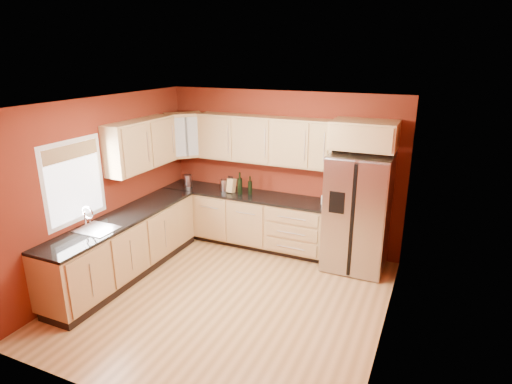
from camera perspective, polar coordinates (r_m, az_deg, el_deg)
floor at (r=5.96m, az=-3.74°, el=-14.03°), size 4.00×4.00×0.00m
ceiling at (r=5.08m, az=-4.34°, el=11.66°), size 4.00×4.00×0.00m
wall_back at (r=7.13m, az=3.49°, el=2.89°), size 4.00×0.04×2.60m
wall_front at (r=3.90m, az=-18.12°, el=-11.51°), size 4.00×0.04×2.60m
wall_left at (r=6.52m, az=-19.77°, el=0.38°), size 0.04×4.00×2.60m
wall_right at (r=4.84m, az=17.53°, el=-5.46°), size 0.04×4.00×2.60m
base_cabinets_back at (r=7.34m, az=-1.49°, el=-3.70°), size 2.90×0.60×0.88m
base_cabinets_left at (r=6.63m, az=-17.07°, el=-7.04°), size 0.60×2.80×0.88m
countertop_back at (r=7.17m, az=-1.56°, el=-0.32°), size 2.90×0.62×0.04m
countertop_left at (r=6.45m, az=-17.38°, el=-3.35°), size 0.62×2.80×0.04m
upper_cabinets_back at (r=6.95m, az=1.15°, el=6.97°), size 2.30×0.33×0.75m
upper_cabinets_left at (r=6.81m, az=-15.07°, el=6.13°), size 0.33×1.35×0.75m
corner_upper_cabinet at (r=7.46m, az=-9.55°, el=7.50°), size 0.67×0.67×0.75m
over_fridge_cabinet at (r=6.34m, az=14.24°, el=7.41°), size 0.92×0.60×0.40m
refrigerator at (r=6.57m, az=13.35°, el=-2.68°), size 0.90×0.75×1.78m
window at (r=6.10m, az=-23.05°, el=1.27°), size 0.03×0.90×1.00m
sink_faucet at (r=6.05m, az=-20.59°, el=-3.38°), size 0.50×0.42×0.30m
canister_left at (r=7.28m, az=-4.26°, el=0.90°), size 0.16×0.16×0.20m
canister_right at (r=7.60m, az=-9.06°, el=1.51°), size 0.17×0.17×0.21m
wine_bottle_a at (r=7.06m, az=-0.80°, el=0.88°), size 0.09×0.09×0.31m
wine_bottle_b at (r=7.08m, az=-2.17°, el=1.18°), size 0.10×0.10×0.37m
knife_block at (r=7.20m, az=-3.31°, el=0.88°), size 0.13×0.13×0.23m
soap_dispenser at (r=6.70m, az=8.94°, el=-0.90°), size 0.07×0.07×0.18m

